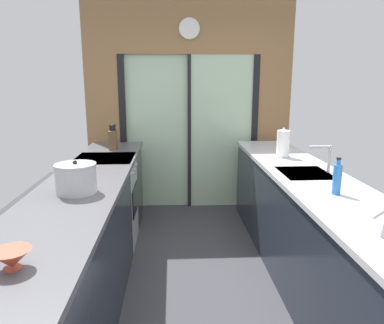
% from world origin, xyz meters
% --- Properties ---
extents(ground_plane, '(5.04, 7.60, 0.02)m').
position_xyz_m(ground_plane, '(0.00, 0.60, -0.01)').
color(ground_plane, '#38383D').
extents(back_wall_unit, '(2.64, 0.12, 2.70)m').
position_xyz_m(back_wall_unit, '(0.00, 2.40, 1.52)').
color(back_wall_unit, olive).
rests_on(back_wall_unit, ground_plane).
extents(left_counter_run, '(0.62, 3.80, 0.92)m').
position_xyz_m(left_counter_run, '(-0.91, 0.13, 0.47)').
color(left_counter_run, '#1E232D').
rests_on(left_counter_run, ground_plane).
extents(right_counter_run, '(0.62, 3.80, 0.92)m').
position_xyz_m(right_counter_run, '(0.91, 0.30, 0.46)').
color(right_counter_run, '#1E232D').
rests_on(right_counter_run, ground_plane).
extents(sink_faucet, '(0.19, 0.02, 0.23)m').
position_xyz_m(sink_faucet, '(1.05, 0.55, 1.08)').
color(sink_faucet, '#B7BABC').
rests_on(sink_faucet, right_counter_run).
extents(oven_range, '(0.60, 0.60, 0.92)m').
position_xyz_m(oven_range, '(-0.91, 1.25, 0.46)').
color(oven_range, '#B7BABC').
rests_on(oven_range, ground_plane).
extents(mixing_bowl, '(0.16, 0.16, 0.08)m').
position_xyz_m(mixing_bowl, '(-0.89, -0.96, 0.97)').
color(mixing_bowl, '#BC4C38').
rests_on(mixing_bowl, left_counter_run).
extents(knife_block, '(0.08, 0.14, 0.28)m').
position_xyz_m(knife_block, '(-0.89, 1.72, 1.03)').
color(knife_block, brown).
rests_on(knife_block, left_counter_run).
extents(stock_pot, '(0.28, 0.28, 0.23)m').
position_xyz_m(stock_pot, '(-0.89, 0.09, 1.02)').
color(stock_pot, '#B7BABC').
rests_on(stock_pot, left_counter_run).
extents(soap_bottle, '(0.06, 0.06, 0.26)m').
position_xyz_m(soap_bottle, '(0.89, -0.04, 1.03)').
color(soap_bottle, '#286BB7').
rests_on(soap_bottle, right_counter_run).
extents(paper_towel_roll, '(0.15, 0.15, 0.30)m').
position_xyz_m(paper_towel_roll, '(0.89, 1.19, 1.05)').
color(paper_towel_roll, '#B7BABC').
rests_on(paper_towel_roll, right_counter_run).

